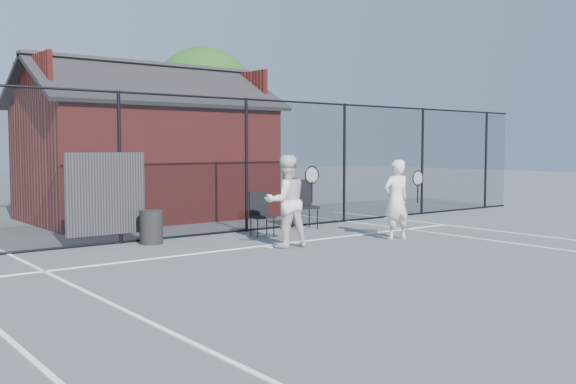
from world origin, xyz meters
TOP-DOWN VIEW (x-y plane):
  - ground at (0.00, 0.00)m, footprint 80.00×80.00m
  - court_lines at (0.00, -1.32)m, footprint 11.02×18.00m
  - fence at (-0.30, 5.00)m, footprint 22.04×3.00m
  - clubhouse at (0.50, 9.00)m, footprint 6.50×4.36m
  - tree_right at (5.50, 14.50)m, footprint 3.97×3.97m
  - player_front at (2.70, 2.03)m, footprint 0.77×0.59m
  - player_back at (0.28, 2.63)m, footprint 1.01×0.82m
  - chair_left at (0.79, 4.10)m, footprint 0.54×0.55m
  - chair_right at (2.38, 4.60)m, footprint 0.65×0.67m
  - waste_bin at (-1.54, 4.60)m, footprint 0.56×0.56m

SIDE VIEW (x-z plane):
  - ground at x=0.00m, z-range 0.00..0.00m
  - court_lines at x=0.00m, z-range 0.00..0.01m
  - waste_bin at x=-1.54m, z-range 0.00..0.66m
  - chair_left at x=0.79m, z-range 0.00..0.93m
  - chair_right at x=2.38m, z-range 0.00..1.11m
  - player_front at x=2.70m, z-range 0.00..1.65m
  - player_back at x=0.28m, z-range 0.00..1.75m
  - fence at x=-0.30m, z-range -0.05..2.95m
  - clubhouse at x=0.50m, z-range -0.49..3.70m
  - tree_right at x=5.50m, z-range 0.86..6.56m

